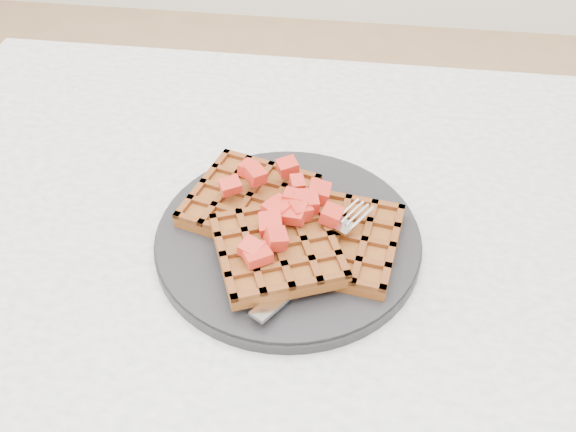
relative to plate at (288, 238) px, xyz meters
The scene contains 5 objects.
table 0.17m from the plate, 12.44° to the right, with size 1.20×0.80×0.75m.
plate is the anchor object (origin of this frame).
waffles 0.02m from the plate, 87.49° to the right, with size 0.23×0.22×0.03m.
strawberry_pile 0.05m from the plate, 90.00° to the left, with size 0.15×0.15×0.02m, color #A8120B, non-canonical shape.
fork 0.06m from the plate, 44.79° to the right, with size 0.02×0.18×0.02m, color silver, non-canonical shape.
Camera 1 is at (-0.06, -0.43, 1.23)m, focal length 40.00 mm.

